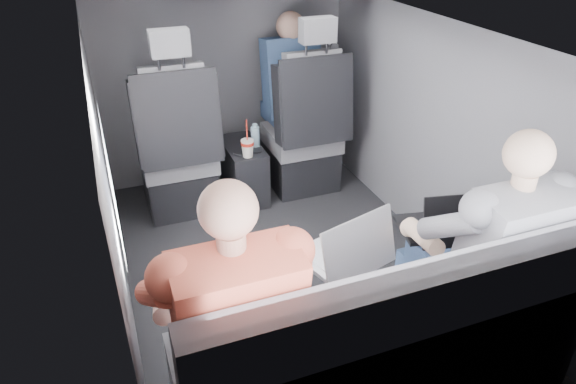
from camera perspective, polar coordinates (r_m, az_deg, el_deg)
name	(u,v)px	position (r m, az deg, el deg)	size (l,w,h in m)	color
floor	(287,265)	(3.07, -0.08, -8.06)	(2.60, 2.60, 0.00)	black
ceiling	(287,32)	(2.48, -0.11, 17.38)	(2.60, 2.60, 0.00)	#B2B2AD
panel_left	(110,193)	(2.57, -19.21, -0.06)	(0.02, 2.60, 1.35)	#56565B
panel_right	(432,138)	(3.11, 15.67, 5.79)	(0.02, 2.60, 1.35)	#56565B
panel_front	(224,89)	(3.86, -7.07, 11.31)	(1.80, 0.02, 1.35)	#56565B
panel_back	(430,331)	(1.77, 15.50, -14.61)	(1.80, 0.02, 1.35)	#56565B
side_window	(111,178)	(2.20, -19.11, 1.49)	(0.02, 0.75, 0.42)	white
seatbelt	(315,91)	(3.39, 3.06, 11.10)	(0.05, 0.01, 0.65)	black
front_seat_left	(179,158)	(3.47, -12.07, 3.75)	(0.52, 0.58, 1.26)	black
front_seat_right	(304,138)	(3.68, 1.84, 6.00)	(0.52, 0.58, 1.26)	black
center_console	(244,171)	(3.67, -4.96, 2.36)	(0.24, 0.48, 0.41)	black
rear_bench	(382,358)	(2.16, 10.44, -17.64)	(1.60, 0.57, 0.92)	#5D5C61
soda_cup	(248,147)	(3.39, -4.52, 4.96)	(0.09, 0.09, 0.26)	white
water_bottle	(255,137)	(3.52, -3.67, 6.16)	(0.06, 0.06, 0.17)	#A3C1DD
laptop_white	(206,291)	(1.93, -9.11, -10.83)	(0.42, 0.47, 0.26)	silver
laptop_silver	(347,250)	(2.12, 6.60, -6.42)	(0.41, 0.41, 0.25)	silver
laptop_black	(446,225)	(2.37, 17.11, -3.50)	(0.38, 0.37, 0.24)	black
passenger_rear_left	(229,319)	(1.83, -6.59, -13.83)	(0.50, 0.62, 1.21)	#313136
passenger_rear_right	(482,254)	(2.26, 20.73, -6.42)	(0.49, 0.61, 1.21)	navy
passenger_front_right	(290,80)	(3.78, 0.26, 12.31)	(0.40, 0.40, 0.80)	navy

